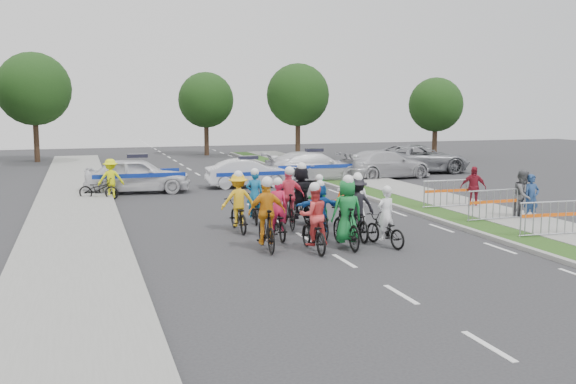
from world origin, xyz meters
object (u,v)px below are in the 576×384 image
object	(u,v)px
cone_1	(357,182)
tree_3	(34,89)
rider_0	(385,226)
rider_8	(318,207)
spectator_1	(523,195)
rider_4	(356,214)
barrier_2	(447,195)
rider_5	(319,213)
police_car_0	(138,175)
rider_10	(238,208)
spectator_0	(531,198)
tree_4	(206,100)
spectator_2	(473,188)
barrier_0	(550,220)
rider_1	(346,220)
rider_11	(301,198)
rider_7	(356,207)
rider_6	(277,218)
police_car_1	(248,173)
police_car_2	(314,166)
civilian_suv	(419,159)
barrier_1	(493,206)
marshal_hiviz	(111,178)
rider_12	(254,204)
tree_2	(436,105)
parked_bike	(99,189)
civilian_sedan	(385,164)
cone_0	(341,192)
tree_1	(298,95)
rider_9	(289,204)
rider_3	(267,222)
rider_2	(313,226)

from	to	relation	value
cone_1	tree_3	distance (m)	25.01
cone_1	rider_0	bearing A→B (deg)	-110.30
rider_8	spectator_1	world-z (taller)	spectator_1
rider_4	barrier_2	distance (m)	6.51
rider_5	police_car_0	xyz separation A→B (m)	(-4.22, 11.52, 0.05)
rider_10	spectator_0	world-z (taller)	rider_10
police_car_0	tree_4	world-z (taller)	tree_4
spectator_2	barrier_0	distance (m)	5.46
rider_4	barrier_2	size ratio (longest dim) A/B	0.97
rider_8	spectator_1	size ratio (longest dim) A/B	0.99
rider_1	spectator_0	distance (m)	7.72
rider_0	police_car_0	bearing A→B (deg)	-78.59
rider_10	rider_11	world-z (taller)	rider_11
rider_5	rider_7	bearing A→B (deg)	-150.70
police_car_0	rider_6	bearing A→B (deg)	-157.81
police_car_1	rider_1	bearing A→B (deg)	-179.64
police_car_2	spectator_0	world-z (taller)	spectator_0
barrier_0	spectator_0	bearing A→B (deg)	61.18
rider_7	police_car_2	size ratio (longest dim) A/B	0.35
civilian_suv	barrier_1	bearing A→B (deg)	165.92
rider_1	rider_10	world-z (taller)	rider_1
cone_1	police_car_0	bearing A→B (deg)	168.41
rider_1	police_car_2	size ratio (longest dim) A/B	0.39
spectator_1	barrier_0	world-z (taller)	spectator_1
rider_11	tree_4	world-z (taller)	tree_4
rider_4	rider_6	size ratio (longest dim) A/B	1.07
marshal_hiviz	rider_8	bearing A→B (deg)	124.51
rider_12	police_car_1	size ratio (longest dim) A/B	0.47
rider_11	spectator_2	xyz separation A→B (m)	(7.08, 0.74, -0.04)
rider_0	spectator_2	bearing A→B (deg)	-153.35
police_car_2	tree_2	bearing A→B (deg)	-53.21
rider_0	parked_bike	world-z (taller)	rider_0
civilian_sedan	spectator_2	xyz separation A→B (m)	(-1.37, -10.04, 0.07)
police_car_0	cone_0	xyz separation A→B (m)	(7.65, -5.01, -0.44)
rider_11	rider_0	bearing A→B (deg)	99.12
rider_12	parked_bike	size ratio (longest dim) A/B	1.12
barrier_2	tree_1	distance (m)	24.36
rider_9	tree_3	distance (m)	29.16
civilian_sedan	barrier_0	size ratio (longest dim) A/B	2.54
rider_12	tree_2	distance (m)	27.74
rider_3	cone_0	xyz separation A→B (m)	(5.34, 7.60, -0.43)
rider_3	barrier_2	xyz separation A→B (m)	(8.21, 4.30, -0.21)
cone_1	marshal_hiviz	bearing A→B (deg)	176.24
rider_2	marshal_hiviz	xyz separation A→B (m)	(-4.66, 11.87, 0.12)
rider_8	cone_1	xyz separation A→B (m)	(4.88, 7.94, -0.30)
rider_9	spectator_1	bearing A→B (deg)	177.41
tree_3	rider_4	bearing A→B (deg)	-70.73
rider_5	rider_8	bearing A→B (deg)	-109.36
tree_4	barrier_1	bearing A→B (deg)	-83.13
rider_2	rider_8	size ratio (longest dim) A/B	1.10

